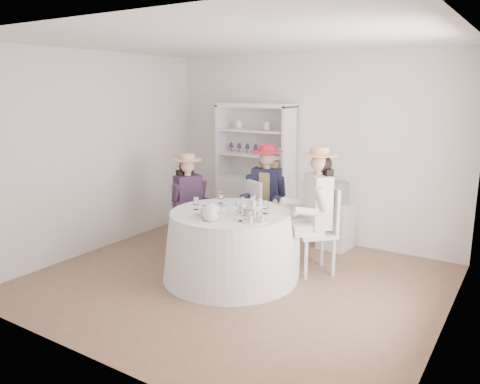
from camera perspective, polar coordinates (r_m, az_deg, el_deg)
The scene contains 23 objects.
ground at distance 5.58m, azimuth -0.56°, elevation -10.77°, with size 4.50×4.50×0.00m, color brown.
ceiling at distance 5.15m, azimuth -0.63°, elevation 18.01°, with size 4.50×4.50×0.00m, color white.
wall_back at distance 6.94m, azimuth 8.51°, elevation 5.29°, with size 4.50×4.50×0.00m, color white.
wall_front at distance 3.72m, azimuth -17.69°, elevation -1.40°, with size 4.50×4.50×0.00m, color white.
wall_left at distance 6.69m, azimuth -17.01°, elevation 4.61°, with size 4.50×4.50×0.00m, color white.
wall_right at distance 4.41m, azimuth 24.68°, elevation 0.15°, with size 4.50×4.50×0.00m, color white.
tea_table at distance 5.56m, azimuth -1.18°, elevation -6.45°, with size 1.60×1.60×0.81m.
hutch at distance 7.19m, azimuth 1.94°, elevation 0.50°, with size 1.20×0.50×1.99m.
side_table at distance 6.72m, azimuth 11.60°, elevation -4.06°, with size 0.41×0.41×0.64m, color silver.
hatbox at distance 6.60m, azimuth 11.78°, elevation -0.11°, with size 0.31×0.31×0.31m, color black.
guest_left at distance 6.31m, azimuth -6.23°, elevation -0.73°, with size 0.57×0.52×1.36m.
guest_mid at distance 6.34m, azimuth 3.17°, elevation -0.04°, with size 0.55×0.59×1.47m.
guest_right at distance 5.64m, azimuth 9.22°, elevation -1.37°, with size 0.65×0.66×1.54m.
spare_chair at distance 6.34m, azimuth 2.48°, elevation -2.68°, with size 0.57×0.57×1.02m.
teacup_a at distance 5.68m, azimuth -1.88°, elevation -1.46°, with size 0.08×0.08×0.06m, color white.
teacup_b at distance 5.72m, azimuth -0.29°, elevation -1.34°, with size 0.06×0.06×0.06m, color white.
teacup_c at distance 5.36m, azimuth 2.04°, elevation -2.23°, with size 0.09×0.09×0.07m, color white.
flower_bowl at distance 5.29m, azimuth 0.76°, elevation -2.55°, with size 0.19×0.19×0.05m, color white.
flower_arrangement at distance 5.29m, azimuth 0.85°, elevation -1.94°, with size 0.16×0.17×0.06m.
table_teapot at distance 5.06m, azimuth -3.53°, elevation -2.52°, with size 0.28×0.20×0.21m.
sandwich_plate at distance 5.23m, azimuth -4.50°, elevation -2.88°, with size 0.28×0.28×0.06m.
cupcake_stand at distance 5.00m, azimuth 1.78°, elevation -2.65°, with size 0.26×0.26×0.25m.
stemware_set at distance 5.42m, azimuth -1.20°, elevation -1.64°, with size 0.86×0.89×0.15m.
Camera 1 is at (2.81, -4.29, 2.21)m, focal length 35.00 mm.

